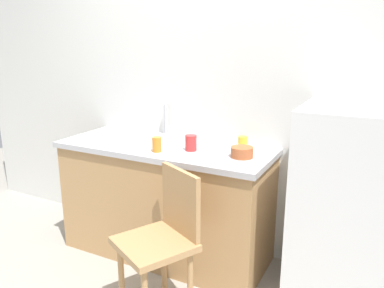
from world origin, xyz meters
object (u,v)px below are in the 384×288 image
(cup_orange, at_px, (157,144))
(cup_red, at_px, (191,143))
(refrigerator, at_px, (342,210))
(terracotta_bowl, at_px, (242,152))
(chair, at_px, (163,237))
(cup_yellow, at_px, (243,142))
(dish_tray, at_px, (143,137))

(cup_orange, height_order, cup_red, cup_red)
(refrigerator, xyz_separation_m, cup_red, (-1.01, -0.02, 0.30))
(refrigerator, xyz_separation_m, cup_orange, (-1.20, -0.16, 0.30))
(terracotta_bowl, bearing_deg, chair, -115.75)
(cup_orange, bearing_deg, chair, -54.54)
(chair, relative_size, terracotta_bowl, 6.07)
(chair, bearing_deg, terracotta_bowl, 91.78)
(chair, relative_size, cup_orange, 8.62)
(cup_orange, relative_size, cup_red, 0.96)
(cup_yellow, bearing_deg, refrigerator, -15.87)
(dish_tray, bearing_deg, cup_orange, -39.06)
(cup_yellow, bearing_deg, terracotta_bowl, -71.09)
(chair, distance_m, cup_yellow, 0.90)
(terracotta_bowl, bearing_deg, dish_tray, 175.52)
(refrigerator, height_order, terracotta_bowl, refrigerator)
(refrigerator, bearing_deg, cup_red, -178.79)
(terracotta_bowl, relative_size, cup_yellow, 1.72)
(cup_red, bearing_deg, cup_orange, -145.01)
(cup_yellow, bearing_deg, cup_orange, -143.78)
(chair, bearing_deg, cup_orange, 152.99)
(terracotta_bowl, relative_size, cup_orange, 1.42)
(cup_orange, relative_size, cup_yellow, 1.21)
(cup_orange, distance_m, cup_red, 0.24)
(chair, height_order, dish_tray, dish_tray)
(cup_orange, bearing_deg, terracotta_bowl, 14.51)
(cup_orange, xyz_separation_m, cup_red, (0.19, 0.14, 0.00))
(terracotta_bowl, xyz_separation_m, cup_red, (-0.37, -0.01, 0.02))
(chair, distance_m, terracotta_bowl, 0.74)
(cup_red, relative_size, cup_yellow, 1.27)
(dish_tray, height_order, terracotta_bowl, terracotta_bowl)
(dish_tray, xyz_separation_m, cup_orange, (0.26, -0.21, 0.03))
(dish_tray, distance_m, cup_red, 0.46)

